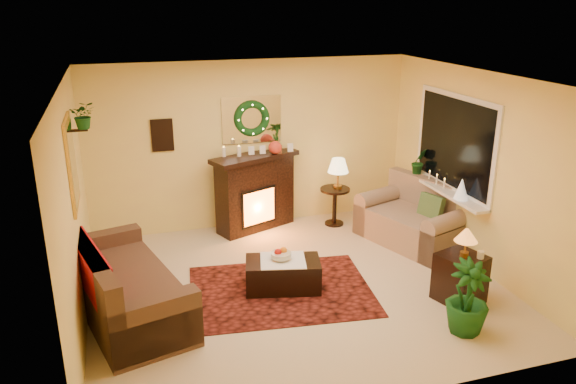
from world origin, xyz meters
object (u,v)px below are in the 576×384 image
object	(u,v)px
fireplace	(255,195)
coffee_table	(283,273)
sofa	(126,280)
loveseat	(413,216)
side_table_round	(335,205)
end_table_square	(460,280)

from	to	relation	value
fireplace	coffee_table	distance (m)	2.06
sofa	fireplace	world-z (taller)	fireplace
loveseat	coffee_table	bearing A→B (deg)	-179.57
side_table_round	coffee_table	distance (m)	2.28
sofa	end_table_square	distance (m)	3.91
side_table_round	coffee_table	size ratio (longest dim) A/B	0.66
sofa	loveseat	world-z (taller)	sofa
side_table_round	coffee_table	world-z (taller)	side_table_round
end_table_square	coffee_table	world-z (taller)	end_table_square
fireplace	side_table_round	world-z (taller)	fireplace
fireplace	loveseat	size ratio (longest dim) A/B	0.78
loveseat	side_table_round	distance (m)	1.30
sofa	fireplace	size ratio (longest dim) A/B	1.74
sofa	loveseat	xyz separation A→B (m)	(4.10, 0.82, -0.01)
fireplace	end_table_square	size ratio (longest dim) A/B	2.09
loveseat	coffee_table	distance (m)	2.38
fireplace	side_table_round	distance (m)	1.28
loveseat	end_table_square	bearing A→B (deg)	-119.02
sofa	fireplace	distance (m)	2.89
sofa	side_table_round	size ratio (longest dim) A/B	3.52
side_table_round	coffee_table	xyz separation A→B (m)	(-1.40, -1.79, -0.11)
sofa	loveseat	bearing A→B (deg)	-3.27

